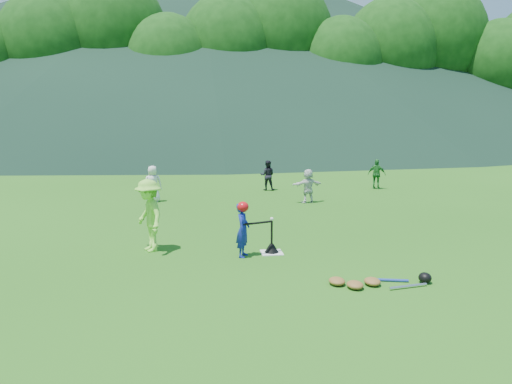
{
  "coord_description": "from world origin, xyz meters",
  "views": [
    {
      "loc": [
        -1.67,
        -10.05,
        2.99
      ],
      "look_at": [
        0.0,
        2.5,
        0.9
      ],
      "focal_mm": 35.0,
      "sensor_mm": 36.0,
      "label": 1
    }
  ],
  "objects_px": {
    "batting_tee": "(272,247)",
    "equipment_pile": "(373,282)",
    "fielder_d": "(308,186)",
    "batter_child": "(243,230)",
    "adult_coach": "(149,215)",
    "home_plate": "(272,253)",
    "fielder_c": "(377,174)",
    "fielder_b": "(267,175)",
    "fielder_a": "(153,184)"
  },
  "relations": [
    {
      "from": "equipment_pile",
      "to": "adult_coach",
      "type": "bearing_deg",
      "value": 145.93
    },
    {
      "from": "home_plate",
      "to": "batting_tee",
      "type": "bearing_deg",
      "value": 0.0
    },
    {
      "from": "adult_coach",
      "to": "fielder_c",
      "type": "distance_m",
      "value": 10.95
    },
    {
      "from": "fielder_c",
      "to": "fielder_d",
      "type": "bearing_deg",
      "value": 68.05
    },
    {
      "from": "fielder_b",
      "to": "fielder_c",
      "type": "height_order",
      "value": "fielder_c"
    },
    {
      "from": "adult_coach",
      "to": "fielder_d",
      "type": "distance_m",
      "value": 6.89
    },
    {
      "from": "fielder_a",
      "to": "fielder_b",
      "type": "height_order",
      "value": "fielder_a"
    },
    {
      "from": "home_plate",
      "to": "fielder_a",
      "type": "xyz_separation_m",
      "value": [
        -2.89,
        6.38,
        0.59
      ]
    },
    {
      "from": "home_plate",
      "to": "batter_child",
      "type": "distance_m",
      "value": 0.85
    },
    {
      "from": "fielder_b",
      "to": "batter_child",
      "type": "bearing_deg",
      "value": 89.1
    },
    {
      "from": "batting_tee",
      "to": "fielder_a",
      "type": "bearing_deg",
      "value": 114.37
    },
    {
      "from": "home_plate",
      "to": "fielder_c",
      "type": "xyz_separation_m",
      "value": [
        5.39,
        8.04,
        0.56
      ]
    },
    {
      "from": "fielder_b",
      "to": "batting_tee",
      "type": "xyz_separation_m",
      "value": [
        -1.2,
        -8.27,
        -0.43
      ]
    },
    {
      "from": "batter_child",
      "to": "fielder_c",
      "type": "xyz_separation_m",
      "value": [
        6.01,
        8.2,
        0.01
      ]
    },
    {
      "from": "fielder_c",
      "to": "fielder_d",
      "type": "height_order",
      "value": "fielder_c"
    },
    {
      "from": "home_plate",
      "to": "fielder_d",
      "type": "distance_m",
      "value": 5.98
    },
    {
      "from": "fielder_a",
      "to": "adult_coach",
      "type": "bearing_deg",
      "value": 88.53
    },
    {
      "from": "fielder_a",
      "to": "equipment_pile",
      "type": "xyz_separation_m",
      "value": [
        4.3,
        -8.55,
        -0.53
      ]
    },
    {
      "from": "fielder_d",
      "to": "batting_tee",
      "type": "xyz_separation_m",
      "value": [
        -2.11,
        -5.57,
        -0.42
      ]
    },
    {
      "from": "fielder_d",
      "to": "equipment_pile",
      "type": "height_order",
      "value": "fielder_d"
    },
    {
      "from": "fielder_b",
      "to": "fielder_a",
      "type": "bearing_deg",
      "value": 36.05
    },
    {
      "from": "fielder_d",
      "to": "batting_tee",
      "type": "bearing_deg",
      "value": 57.0
    },
    {
      "from": "fielder_a",
      "to": "fielder_d",
      "type": "height_order",
      "value": "fielder_a"
    },
    {
      "from": "home_plate",
      "to": "fielder_c",
      "type": "height_order",
      "value": "fielder_c"
    },
    {
      "from": "fielder_b",
      "to": "equipment_pile",
      "type": "bearing_deg",
      "value": 102.46
    },
    {
      "from": "adult_coach",
      "to": "fielder_c",
      "type": "relative_size",
      "value": 1.36
    },
    {
      "from": "fielder_d",
      "to": "batting_tee",
      "type": "distance_m",
      "value": 5.97
    },
    {
      "from": "fielder_d",
      "to": "batter_child",
      "type": "bearing_deg",
      "value": 52.25
    },
    {
      "from": "home_plate",
      "to": "fielder_c",
      "type": "distance_m",
      "value": 9.7
    },
    {
      "from": "fielder_c",
      "to": "batting_tee",
      "type": "xyz_separation_m",
      "value": [
        -5.39,
        -8.04,
        -0.44
      ]
    },
    {
      "from": "fielder_b",
      "to": "equipment_pile",
      "type": "height_order",
      "value": "fielder_b"
    },
    {
      "from": "batter_child",
      "to": "fielder_d",
      "type": "bearing_deg",
      "value": -6.72
    },
    {
      "from": "batting_tee",
      "to": "equipment_pile",
      "type": "relative_size",
      "value": 0.38
    },
    {
      "from": "home_plate",
      "to": "adult_coach",
      "type": "distance_m",
      "value": 2.72
    },
    {
      "from": "adult_coach",
      "to": "batting_tee",
      "type": "height_order",
      "value": "adult_coach"
    },
    {
      "from": "batter_child",
      "to": "adult_coach",
      "type": "distance_m",
      "value": 2.06
    },
    {
      "from": "batter_child",
      "to": "equipment_pile",
      "type": "distance_m",
      "value": 2.9
    },
    {
      "from": "home_plate",
      "to": "batter_child",
      "type": "bearing_deg",
      "value": -165.52
    },
    {
      "from": "fielder_b",
      "to": "fielder_c",
      "type": "distance_m",
      "value": 4.19
    },
    {
      "from": "equipment_pile",
      "to": "fielder_c",
      "type": "bearing_deg",
      "value": 68.7
    },
    {
      "from": "home_plate",
      "to": "adult_coach",
      "type": "bearing_deg",
      "value": 168.55
    },
    {
      "from": "fielder_a",
      "to": "equipment_pile",
      "type": "relative_size",
      "value": 0.67
    },
    {
      "from": "fielder_d",
      "to": "fielder_c",
      "type": "bearing_deg",
      "value": -155.22
    },
    {
      "from": "home_plate",
      "to": "fielder_b",
      "type": "bearing_deg",
      "value": 81.74
    },
    {
      "from": "fielder_a",
      "to": "fielder_d",
      "type": "xyz_separation_m",
      "value": [
        5.0,
        -0.81,
        -0.05
      ]
    },
    {
      "from": "batting_tee",
      "to": "equipment_pile",
      "type": "bearing_deg",
      "value": -56.97
    },
    {
      "from": "batting_tee",
      "to": "home_plate",
      "type": "bearing_deg",
      "value": 0.0
    },
    {
      "from": "home_plate",
      "to": "fielder_a",
      "type": "relative_size",
      "value": 0.37
    },
    {
      "from": "home_plate",
      "to": "equipment_pile",
      "type": "height_order",
      "value": "equipment_pile"
    },
    {
      "from": "batter_child",
      "to": "equipment_pile",
      "type": "xyz_separation_m",
      "value": [
        2.03,
        -2.01,
        -0.5
      ]
    }
  ]
}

